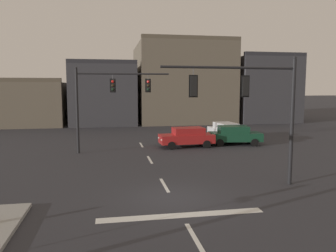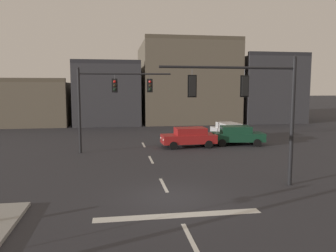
# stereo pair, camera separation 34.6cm
# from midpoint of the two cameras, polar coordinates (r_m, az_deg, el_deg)

# --- Properties ---
(ground_plane) EXTENTS (400.00, 400.00, 0.00)m
(ground_plane) POSITION_cam_midpoint_polar(r_m,az_deg,el_deg) (14.77, -0.00, -12.37)
(ground_plane) COLOR #2B2B30
(stop_bar_paint) EXTENTS (6.40, 0.50, 0.01)m
(stop_bar_paint) POSITION_cam_midpoint_polar(r_m,az_deg,el_deg) (12.93, 1.61, -15.17)
(stop_bar_paint) COLOR silver
(stop_bar_paint) RESTS_ON ground
(lane_centreline) EXTENTS (0.16, 26.40, 0.01)m
(lane_centreline) POSITION_cam_midpoint_polar(r_m,az_deg,el_deg) (16.65, -1.23, -10.17)
(lane_centreline) COLOR silver
(lane_centreline) RESTS_ON ground
(signal_mast_near_side) EXTENTS (6.68, 0.42, 6.35)m
(signal_mast_near_side) POSITION_cam_midpoint_polar(r_m,az_deg,el_deg) (16.26, 14.31, 4.42)
(signal_mast_near_side) COLOR black
(signal_mast_near_side) RESTS_ON ground
(signal_mast_far_side) EXTENTS (6.88, 0.56, 6.35)m
(signal_mast_far_side) POSITION_cam_midpoint_polar(r_m,az_deg,el_deg) (24.89, -11.23, 5.31)
(signal_mast_far_side) COLOR black
(signal_mast_far_side) RESTS_ON ground
(car_lot_nearside) EXTENTS (4.63, 2.41, 1.61)m
(car_lot_nearside) POSITION_cam_midpoint_polar(r_m,az_deg,el_deg) (28.68, 11.08, -1.50)
(car_lot_nearside) COLOR #143D28
(car_lot_nearside) RESTS_ON ground
(car_lot_middle) EXTENTS (2.25, 4.58, 1.61)m
(car_lot_middle) POSITION_cam_midpoint_polar(r_m,az_deg,el_deg) (31.42, 9.56, -0.78)
(car_lot_middle) COLOR silver
(car_lot_middle) RESTS_ON ground
(car_lot_farside) EXTENTS (4.52, 2.06, 1.61)m
(car_lot_farside) POSITION_cam_midpoint_polar(r_m,az_deg,el_deg) (27.07, 2.93, -1.86)
(car_lot_farside) COLOR #A81E1E
(car_lot_farside) RESTS_ON ground
(building_row) EXTENTS (42.42, 13.65, 11.49)m
(building_row) POSITION_cam_midpoint_polar(r_m,az_deg,el_deg) (48.07, -0.62, 6.32)
(building_row) COLOR #665B4C
(building_row) RESTS_ON ground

